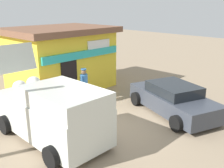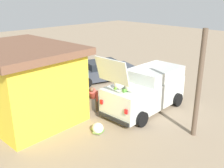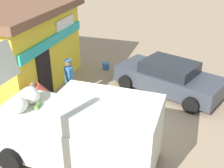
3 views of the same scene
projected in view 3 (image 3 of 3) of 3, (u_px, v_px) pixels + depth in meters
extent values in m
plane|color=gray|center=(126.00, 123.00, 9.35)|extent=(60.00, 60.00, 0.00)
cube|color=yellow|center=(15.00, 49.00, 11.47)|extent=(5.12, 3.88, 3.04)
cube|color=#2DB7B2|center=(54.00, 40.00, 10.69)|extent=(4.67, 0.39, 0.36)
cube|color=black|center=(45.00, 75.00, 10.46)|extent=(0.90, 0.11, 2.00)
cube|color=white|center=(65.00, 25.00, 11.47)|extent=(1.50, 0.15, 0.60)
cube|color=brown|center=(9.00, 9.00, 10.71)|extent=(5.66, 4.42, 0.30)
cube|color=silver|center=(77.00, 135.00, 7.50)|extent=(2.05, 4.47, 1.24)
cube|color=silver|center=(105.00, 112.00, 6.86)|extent=(1.90, 2.80, 0.55)
cube|color=black|center=(157.00, 123.00, 6.50)|extent=(1.59, 0.14, 0.42)
ellipsoid|color=silver|center=(19.00, 105.00, 7.29)|extent=(0.50, 0.42, 0.42)
ellipsoid|color=silver|center=(30.00, 94.00, 7.81)|extent=(0.52, 0.44, 0.44)
ellipsoid|color=silver|center=(33.00, 97.00, 7.72)|extent=(0.44, 0.37, 0.37)
cylinder|color=#6AB02E|center=(29.00, 98.00, 7.96)|extent=(0.12, 0.27, 0.11)
cylinder|color=#609B3A|center=(38.00, 106.00, 7.56)|extent=(0.28, 0.17, 0.11)
cylinder|color=#509634|center=(17.00, 106.00, 7.52)|extent=(0.18, 0.26, 0.15)
cube|color=black|center=(11.00, 134.00, 8.38)|extent=(1.78, 0.15, 0.16)
cube|color=red|center=(22.00, 106.00, 8.73)|extent=(0.14, 0.07, 0.20)
cylinder|color=black|center=(138.00, 137.00, 8.14)|extent=(0.25, 0.68, 0.67)
cylinder|color=black|center=(10.00, 160.00, 7.29)|extent=(0.25, 0.68, 0.67)
cylinder|color=black|center=(49.00, 119.00, 8.99)|extent=(0.25, 0.68, 0.67)
cube|color=#383D47|center=(168.00, 80.00, 11.21)|extent=(3.01, 4.60, 0.69)
cube|color=#1E2328|center=(170.00, 67.00, 10.96)|extent=(2.12, 2.43, 0.43)
cylinder|color=black|center=(150.00, 68.00, 12.78)|extent=(0.40, 0.65, 0.61)
cylinder|color=black|center=(126.00, 82.00, 11.44)|extent=(0.40, 0.65, 0.61)
cylinder|color=black|center=(211.00, 86.00, 11.16)|extent=(0.40, 0.65, 0.61)
cylinder|color=black|center=(191.00, 105.00, 9.83)|extent=(0.40, 0.65, 0.61)
cylinder|color=#726047|center=(70.00, 89.00, 10.65)|extent=(0.15, 0.15, 0.85)
cylinder|color=#726047|center=(70.00, 93.00, 10.35)|extent=(0.15, 0.15, 0.85)
cylinder|color=#3872B2|center=(69.00, 74.00, 10.17)|extent=(0.46, 0.46, 0.60)
sphere|color=brown|center=(68.00, 64.00, 9.98)|extent=(0.23, 0.23, 0.23)
cylinder|color=#3872B2|center=(68.00, 60.00, 9.92)|extent=(0.25, 0.25, 0.05)
cylinder|color=#3872B2|center=(69.00, 71.00, 10.38)|extent=(0.09, 0.09, 0.57)
cylinder|color=#3872B2|center=(69.00, 77.00, 9.95)|extent=(0.09, 0.09, 0.57)
cylinder|color=#726047|center=(49.00, 108.00, 9.49)|extent=(0.15, 0.15, 0.78)
cylinder|color=#726047|center=(48.00, 103.00, 9.77)|extent=(0.15, 0.15, 0.78)
cylinder|color=#CC4C3F|center=(41.00, 91.00, 9.30)|extent=(0.66, 0.69, 0.64)
sphere|color=brown|center=(33.00, 85.00, 9.09)|extent=(0.21, 0.21, 0.21)
cylinder|color=#CC4C3F|center=(37.00, 97.00, 9.07)|extent=(0.09, 0.09, 0.53)
cylinder|color=#CC4C3F|center=(35.00, 90.00, 9.47)|extent=(0.09, 0.09, 0.53)
cylinder|color=blue|center=(106.00, 66.00, 13.37)|extent=(0.34, 0.34, 0.32)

